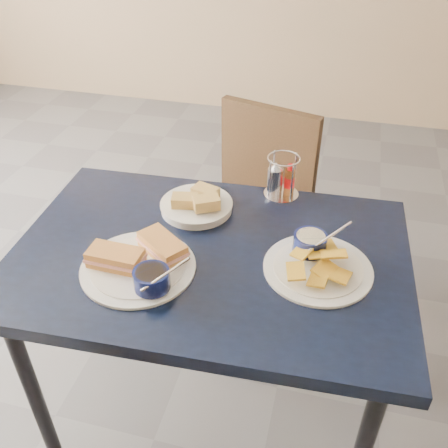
% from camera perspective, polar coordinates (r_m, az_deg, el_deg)
% --- Properties ---
extents(ground, '(6.00, 6.00, 0.00)m').
position_cam_1_polar(ground, '(2.04, -4.79, -16.00)').
color(ground, '#505055').
rests_on(ground, ground).
extents(dining_table, '(1.10, 0.76, 0.75)m').
position_cam_1_polar(dining_table, '(1.40, -1.60, -5.61)').
color(dining_table, black).
rests_on(dining_table, ground).
extents(chair_far, '(0.50, 0.49, 0.86)m').
position_cam_1_polar(chair_far, '(2.02, 3.03, 2.73)').
color(chair_far, black).
rests_on(chair_far, ground).
extents(sandwich_plate, '(0.31, 0.30, 0.12)m').
position_cam_1_polar(sandwich_plate, '(1.30, -9.45, -4.35)').
color(sandwich_plate, white).
rests_on(sandwich_plate, dining_table).
extents(plantain_plate, '(0.28, 0.28, 0.12)m').
position_cam_1_polar(plantain_plate, '(1.32, 10.42, -3.98)').
color(plantain_plate, white).
rests_on(plantain_plate, dining_table).
extents(bread_basket, '(0.21, 0.21, 0.07)m').
position_cam_1_polar(bread_basket, '(1.50, -3.08, 2.26)').
color(bread_basket, white).
rests_on(bread_basket, dining_table).
extents(condiment_caddy, '(0.11, 0.11, 0.14)m').
position_cam_1_polar(condiment_caddy, '(1.56, 6.50, 5.11)').
color(condiment_caddy, silver).
rests_on(condiment_caddy, dining_table).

